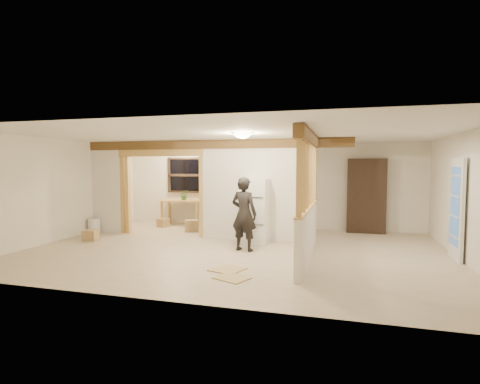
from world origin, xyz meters
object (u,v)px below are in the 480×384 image
(bookshelf, at_px, (366,196))
(shop_vac, at_px, (111,220))
(refrigerator, at_px, (255,211))
(woman, at_px, (244,214))
(work_table, at_px, (182,212))

(bookshelf, bearing_deg, shop_vac, -168.50)
(refrigerator, bearing_deg, woman, -92.17)
(refrigerator, relative_size, work_table, 1.22)
(refrigerator, height_order, work_table, refrigerator)
(refrigerator, distance_m, bookshelf, 3.43)
(shop_vac, bearing_deg, woman, -19.87)
(refrigerator, relative_size, woman, 0.95)
(work_table, xyz_separation_m, bookshelf, (5.43, 0.12, 0.63))
(woman, relative_size, work_table, 1.29)
(refrigerator, xyz_separation_m, shop_vac, (-4.44, 0.74, -0.49))
(woman, bearing_deg, work_table, -33.35)
(woman, bearing_deg, refrigerator, -79.07)
(woman, xyz_separation_m, shop_vac, (-4.41, 1.59, -0.53))
(woman, height_order, shop_vac, woman)
(refrigerator, distance_m, work_table, 3.49)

